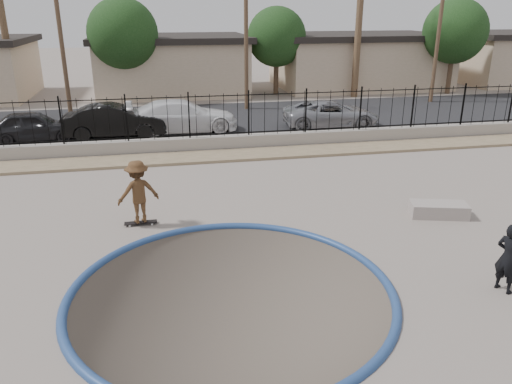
{
  "coord_description": "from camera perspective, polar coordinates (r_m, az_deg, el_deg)",
  "views": [
    {
      "loc": [
        -1.32,
        -10.15,
        5.71
      ],
      "look_at": [
        1.14,
        2.0,
        1.11
      ],
      "focal_mm": 35.0,
      "sensor_mm": 36.0,
      "label": 1
    }
  ],
  "objects": [
    {
      "name": "utility_pole_mid",
      "position": [
        29.64,
        -1.15,
        18.88
      ],
      "size": [
        1.7,
        0.24,
        9.5
      ],
      "color": "#473323",
      "rests_on": "ground"
    },
    {
      "name": "coping_ring",
      "position": [
        10.86,
        -2.8,
        -11.37
      ],
      "size": [
        7.04,
        7.04,
        0.2
      ],
      "primitive_type": "torus",
      "color": "navy",
      "rests_on": "ground"
    },
    {
      "name": "skateboard",
      "position": [
        14.32,
        -13.03,
        -3.42
      ],
      "size": [
        0.9,
        0.24,
        0.08
      ],
      "rotation": [
        0.0,
        0.0,
        0.02
      ],
      "color": "black",
      "rests_on": "ground"
    },
    {
      "name": "concrete_ledge",
      "position": [
        15.4,
        20.14,
        -1.91
      ],
      "size": [
        1.73,
        1.11,
        0.4
      ],
      "primitive_type": "cube",
      "rotation": [
        0.0,
        0.0,
        -0.28
      ],
      "color": "gray",
      "rests_on": "ground"
    },
    {
      "name": "car_c",
      "position": [
        24.49,
        -8.43,
        8.57
      ],
      "size": [
        5.41,
        2.47,
        1.53
      ],
      "primitive_type": "imported",
      "rotation": [
        0.0,
        0.0,
        1.63
      ],
      "color": "white",
      "rests_on": "street"
    },
    {
      "name": "car_d",
      "position": [
        25.56,
        8.56,
        8.82
      ],
      "size": [
        4.9,
        2.48,
        1.33
      ],
      "primitive_type": "imported",
      "rotation": [
        0.0,
        0.0,
        1.51
      ],
      "color": "#93959B",
      "rests_on": "street"
    },
    {
      "name": "videographer",
      "position": [
        11.8,
        26.89,
        -6.74
      ],
      "size": [
        0.55,
        0.66,
        1.55
      ],
      "primitive_type": "imported",
      "rotation": [
        0.0,
        0.0,
        1.94
      ],
      "color": "black",
      "rests_on": "ground"
    },
    {
      "name": "fence",
      "position": [
        20.92,
        -7.66,
        8.56
      ],
      "size": [
        40.0,
        0.04,
        1.8
      ],
      "color": "black",
      "rests_on": "retaining_wall"
    },
    {
      "name": "car_b",
      "position": [
        24.13,
        -15.82,
        7.84
      ],
      "size": [
        4.62,
        1.61,
        1.52
      ],
      "primitive_type": "imported",
      "rotation": [
        0.0,
        0.0,
        1.57
      ],
      "color": "black",
      "rests_on": "street"
    },
    {
      "name": "utility_pole_left",
      "position": [
        29.54,
        -21.53,
        17.06
      ],
      "size": [
        1.7,
        0.24,
        9.0
      ],
      "color": "#473323",
      "rests_on": "ground"
    },
    {
      "name": "street",
      "position": [
        27.77,
        -8.55,
        8.3
      ],
      "size": [
        90.0,
        8.0,
        0.04
      ],
      "primitive_type": "cube",
      "color": "black",
      "rests_on": "ground"
    },
    {
      "name": "utility_pole_right",
      "position": [
        33.92,
        20.25,
        17.47
      ],
      "size": [
        1.7,
        0.24,
        9.0
      ],
      "color": "#473323",
      "rests_on": "ground"
    },
    {
      "name": "house_east",
      "position": [
        39.9,
        11.58,
        14.58
      ],
      "size": [
        12.6,
        8.6,
        3.9
      ],
      "color": "tan",
      "rests_on": "ground"
    },
    {
      "name": "bowl_pit",
      "position": [
        10.86,
        -2.8,
        -11.37
      ],
      "size": [
        6.84,
        6.84,
        1.8
      ],
      "primitive_type": null,
      "color": "#4E443C",
      "rests_on": "ground"
    },
    {
      "name": "house_center",
      "position": [
        36.86,
        -9.62,
        14.26
      ],
      "size": [
        10.6,
        8.6,
        3.9
      ],
      "color": "tan",
      "rests_on": "ground"
    },
    {
      "name": "retaining_wall",
      "position": [
        21.19,
        -7.51,
        5.39
      ],
      "size": [
        42.0,
        0.45,
        0.6
      ],
      "primitive_type": "cube",
      "color": "gray",
      "rests_on": "ground"
    },
    {
      "name": "street_tree_right",
      "position": [
        38.06,
        21.81,
        16.69
      ],
      "size": [
        4.32,
        4.32,
        6.36
      ],
      "color": "#473323",
      "rests_on": "ground"
    },
    {
      "name": "ground",
      "position": [
        23.21,
        -7.68,
        3.1
      ],
      "size": [
        120.0,
        120.0,
        2.2
      ],
      "primitive_type": "cube",
      "color": "gray",
      "rests_on": "ground"
    },
    {
      "name": "skater",
      "position": [
        14.02,
        -13.29,
        -0.35
      ],
      "size": [
        1.27,
        0.93,
        1.76
      ],
      "primitive_type": "imported",
      "rotation": [
        0.0,
        0.0,
        3.41
      ],
      "color": "brown",
      "rests_on": "ground"
    },
    {
      "name": "street_tree_mid",
      "position": [
        35.2,
        2.37,
        17.28
      ],
      "size": [
        3.96,
        3.96,
        5.83
      ],
      "color": "#473323",
      "rests_on": "ground"
    },
    {
      "name": "rock_strip",
      "position": [
        20.2,
        -7.24,
        3.93
      ],
      "size": [
        42.0,
        1.6,
        0.11
      ],
      "primitive_type": "cube",
      "color": "tan",
      "rests_on": "ground"
    },
    {
      "name": "car_a",
      "position": [
        24.68,
        -24.06,
        6.91
      ],
      "size": [
        4.06,
        1.84,
        1.35
      ],
      "primitive_type": "imported",
      "rotation": [
        0.0,
        0.0,
        1.63
      ],
      "color": "black",
      "rests_on": "street"
    },
    {
      "name": "street_tree_left",
      "position": [
        33.23,
        -14.99,
        17.07
      ],
      "size": [
        4.32,
        4.32,
        6.36
      ],
      "color": "#473323",
      "rests_on": "ground"
    }
  ]
}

